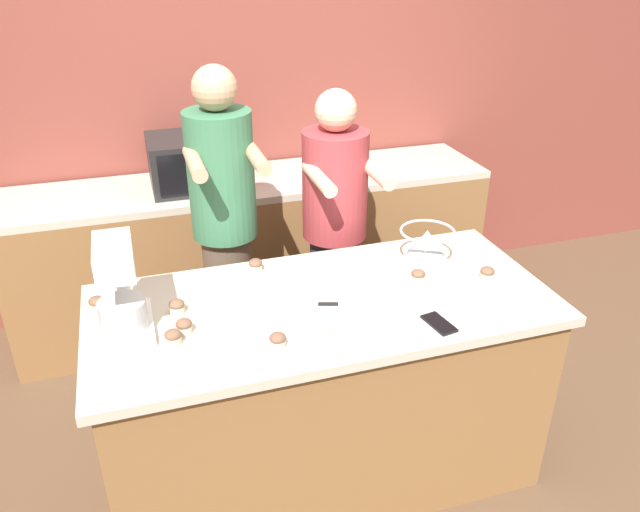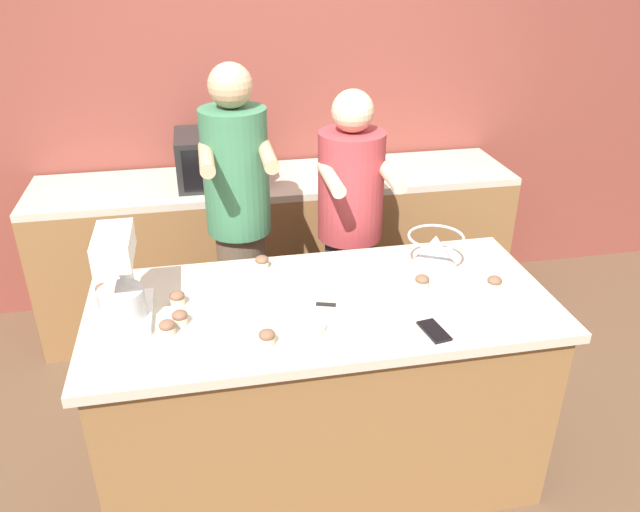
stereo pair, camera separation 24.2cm
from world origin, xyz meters
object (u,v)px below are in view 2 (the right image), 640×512
(cupcake_1, at_px, (267,337))
(small_plate, at_px, (303,327))
(person_left, at_px, (240,232))
(cell_phone, at_px, (434,331))
(cupcake_4, at_px, (180,318))
(cupcake_6, at_px, (494,283))
(stand_mixer, at_px, (120,281))
(cupcake_3, at_px, (177,298))
(mixing_bowl, at_px, (435,252))
(person_right, at_px, (350,238))
(cupcake_2, at_px, (103,290))
(knife, at_px, (340,305))
(cupcake_0, at_px, (422,281))
(cupcake_5, at_px, (262,262))
(microwave_oven, at_px, (219,158))
(baking_tray, at_px, (331,273))
(cupcake_7, at_px, (167,327))

(cupcake_1, bearing_deg, small_plate, 26.67)
(person_left, distance_m, cell_phone, 1.15)
(cupcake_4, xyz_separation_m, cupcake_6, (1.26, 0.02, 0.00))
(stand_mixer, height_order, cupcake_3, stand_mixer)
(mixing_bowl, bearing_deg, cupcake_4, -168.47)
(person_right, height_order, cupcake_2, person_right)
(knife, bearing_deg, cupcake_6, 0.83)
(cupcake_0, height_order, cupcake_1, same)
(cupcake_0, height_order, cupcake_5, same)
(person_left, xyz_separation_m, microwave_oven, (-0.05, 0.69, 0.16))
(cell_phone, xyz_separation_m, knife, (-0.30, 0.24, -0.00))
(microwave_oven, bearing_deg, small_plate, -81.90)
(person_left, xyz_separation_m, cupcake_6, (0.98, -0.72, 0.01))
(cupcake_2, bearing_deg, microwave_oven, 65.51)
(small_plate, relative_size, cupcake_5, 2.79)
(cupcake_6, bearing_deg, cupcake_4, -179.21)
(stand_mixer, xyz_separation_m, cell_phone, (1.11, -0.32, -0.15))
(baking_tray, bearing_deg, cupcake_5, 154.45)
(stand_mixer, relative_size, cell_phone, 2.32)
(cell_phone, relative_size, cupcake_1, 2.57)
(small_plate, distance_m, cupcake_3, 0.53)
(cell_phone, bearing_deg, stand_mixer, 163.98)
(cupcake_0, bearing_deg, cupcake_4, -175.01)
(cupcake_6, bearing_deg, mixing_bowl, 132.96)
(person_left, height_order, cupcake_5, person_left)
(cupcake_2, height_order, cupcake_6, same)
(baking_tray, height_order, cupcake_2, cupcake_2)
(person_right, relative_size, cell_phone, 10.23)
(small_plate, relative_size, knife, 0.78)
(stand_mixer, xyz_separation_m, cupcake_6, (1.47, -0.07, -0.13))
(baking_tray, bearing_deg, person_right, 67.24)
(person_right, distance_m, cupcake_1, 1.07)
(cell_phone, bearing_deg, cupcake_2, 157.88)
(cell_phone, height_order, knife, cell_phone)
(microwave_oven, bearing_deg, cupcake_5, -83.25)
(person_right, bearing_deg, knife, -106.59)
(person_right, bearing_deg, cupcake_2, -157.33)
(cupcake_0, distance_m, cupcake_4, 0.98)
(microwave_oven, height_order, cell_phone, microwave_oven)
(person_left, relative_size, cupcake_0, 28.56)
(cupcake_2, height_order, cupcake_3, same)
(cupcake_0, bearing_deg, microwave_oven, 119.28)
(cupcake_0, relative_size, cupcake_2, 1.00)
(cupcake_7, bearing_deg, small_plate, -6.95)
(cupcake_3, bearing_deg, cupcake_0, -3.40)
(microwave_oven, xyz_separation_m, cupcake_2, (-0.53, -1.16, -0.14))
(cupcake_5, xyz_separation_m, cupcake_7, (-0.39, -0.44, 0.00))
(cupcake_0, relative_size, cupcake_7, 1.00)
(stand_mixer, height_order, cupcake_4, stand_mixer)
(baking_tray, height_order, cupcake_6, cupcake_6)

